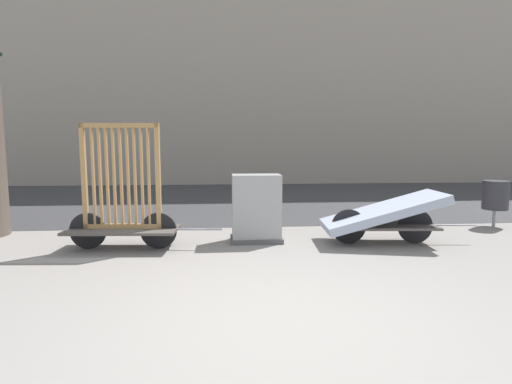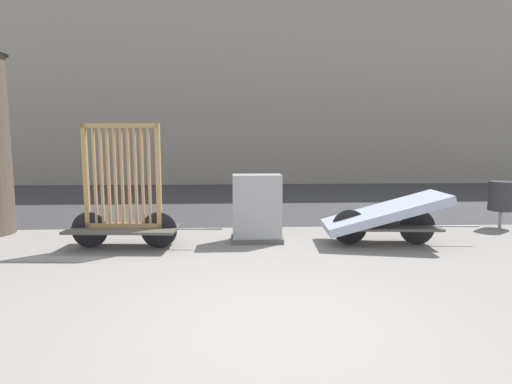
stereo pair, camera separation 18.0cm
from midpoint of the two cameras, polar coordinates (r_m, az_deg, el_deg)
ground_plane at (r=3.84m, az=2.22°, el=-18.19°), size 60.00×60.00×0.00m
road_strip at (r=12.22m, az=-2.67°, el=-0.89°), size 56.00×8.71×0.01m
building_facade at (r=19.24m, az=-3.53°, el=23.02°), size 48.00×4.00×14.05m
bike_cart_with_bedframe at (r=6.56m, az=-19.26°, el=-2.15°), size 2.42×0.85×1.95m
bike_cart_with_mattress at (r=6.85m, az=16.91°, el=-3.16°), size 2.54×1.07×0.86m
utility_cabinet at (r=6.69m, az=-0.73°, el=-2.69°), size 0.87×0.53×1.13m
trash_bin at (r=9.14m, az=30.55°, el=-0.42°), size 0.47×0.47×0.92m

